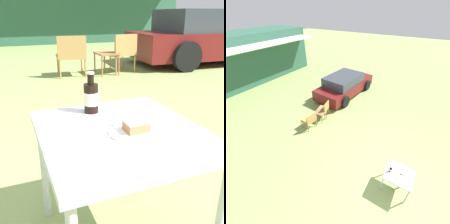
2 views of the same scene
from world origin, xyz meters
The scene contains 11 objects.
ground_plane centered at (0.00, 0.00, 0.00)m, with size 60.00×60.00×0.00m, color #8CA35B.
cabin_building centered at (1.60, 11.77, 1.64)m, with size 11.66×4.30×3.26m.
parked_car centered at (4.50, 4.43, 0.63)m, with size 4.35×2.21×1.30m.
wicker_chair_cushioned centered at (0.78, 4.14, 0.46)m, with size 0.60×0.55×0.80m.
wicker_chair_plain centered at (1.87, 4.12, 0.46)m, with size 0.65×0.60×0.80m.
garden_side_table centered at (1.51, 4.09, 0.39)m, with size 0.41×0.51×0.44m.
patio_table centered at (0.00, 0.00, 0.61)m, with size 0.73×0.79×0.68m.
cake_on_plate centered at (0.04, -0.06, 0.70)m, with size 0.20×0.20×0.06m.
cola_bottle_near centered at (-0.05, 0.27, 0.76)m, with size 0.08×0.08×0.22m.
fork centered at (-0.02, -0.07, 0.68)m, with size 0.19×0.02×0.01m.
loose_bottle_cap centered at (-0.01, 0.05, 0.69)m, with size 0.03×0.03×0.01m.
Camera 2 is at (-3.07, 0.19, 4.68)m, focal length 24.00 mm.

